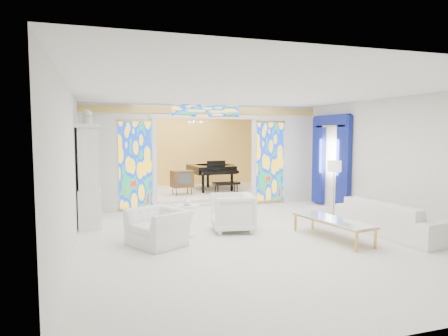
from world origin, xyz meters
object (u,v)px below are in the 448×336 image
object	(u,v)px
armchair_left	(159,227)
coffee_table	(332,220)
armchair_right	(232,213)
grand_piano	(213,169)
tv_console	(182,179)
sofa	(392,218)
china_cabinet	(90,176)

from	to	relation	value
armchair_left	coffee_table	bearing A→B (deg)	49.91
armchair_left	armchair_right	size ratio (longest dim) A/B	1.16
armchair_right	grand_piano	size ratio (longest dim) A/B	0.34
coffee_table	grand_piano	world-z (taller)	grand_piano
armchair_right	tv_console	distance (m)	4.47
sofa	tv_console	world-z (taller)	tv_console
china_cabinet	grand_piano	bearing A→B (deg)	42.04
armchair_right	grand_piano	xyz separation A→B (m)	(1.12, 5.39, 0.48)
sofa	grand_piano	distance (m)	7.07
china_cabinet	coffee_table	bearing A→B (deg)	-31.72
armchair_left	tv_console	world-z (taller)	tv_console
china_cabinet	armchair_right	distance (m)	3.52
armchair_left	sofa	distance (m)	4.93
grand_piano	armchair_left	bearing A→B (deg)	-119.85
armchair_left	armchair_right	bearing A→B (deg)	80.08
sofa	tv_console	distance (m)	6.73
tv_console	armchair_left	bearing A→B (deg)	-116.61
armchair_right	coffee_table	xyz separation A→B (m)	(1.73, -1.27, -0.03)
sofa	armchair_right	bearing A→B (deg)	59.21
tv_console	coffee_table	bearing A→B (deg)	-81.22
sofa	grand_piano	xyz separation A→B (m)	(-2.03, 6.76, 0.53)
grand_piano	tv_console	world-z (taller)	grand_piano
sofa	grand_piano	world-z (taller)	grand_piano
armchair_left	grand_piano	distance (m)	6.65
armchair_left	tv_console	size ratio (longest dim) A/B	1.37
coffee_table	sofa	bearing A→B (deg)	-3.70
armchair_right	sofa	size ratio (longest dim) A/B	0.37
armchair_right	grand_piano	bearing A→B (deg)	177.70
china_cabinet	sofa	size ratio (longest dim) A/B	1.08
armchair_right	tv_console	bearing A→B (deg)	-167.82
china_cabinet	grand_piano	size ratio (longest dim) A/B	1.00
grand_piano	tv_console	distance (m)	1.64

